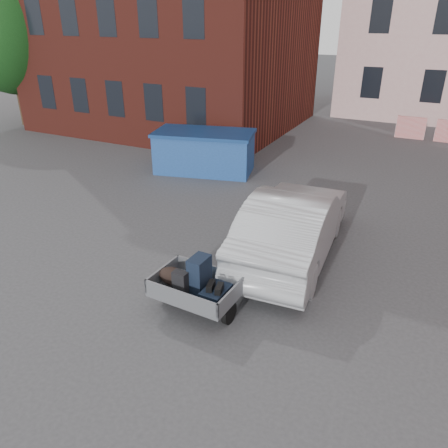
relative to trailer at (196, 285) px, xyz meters
The scene contains 6 objects.
ground 1.22m from the trailer, 97.83° to the left, with size 120.00×120.00×0.00m, color #38383A.
far_building 30.80m from the trailer, 131.15° to the left, with size 6.00×6.00×8.00m, color maroon.
tree 19.56m from the trailer, 148.10° to the left, with size 5.28×5.28×8.30m.
trailer is the anchor object (origin of this frame).
dumpster 8.53m from the trailer, 117.71° to the left, with size 3.89×2.63×1.49m.
silver_car 3.09m from the trailer, 71.92° to the left, with size 1.77×5.09×1.68m, color #AAADB2.
Camera 1 is at (3.76, -7.08, 5.28)m, focal length 35.00 mm.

